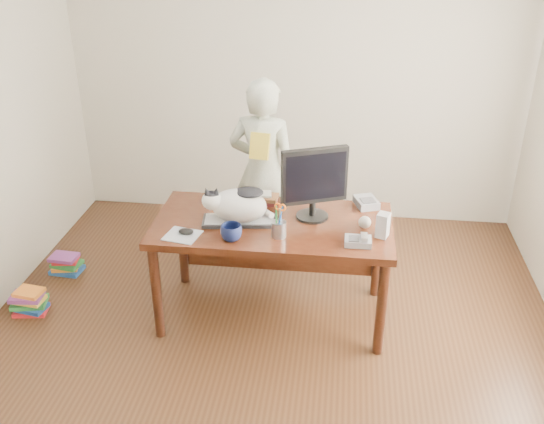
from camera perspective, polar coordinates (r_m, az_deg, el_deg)
The scene contains 18 objects.
room at distance 3.27m, azimuth -1.18°, elevation 3.48°, with size 4.50×4.50×4.50m.
desk at distance 4.21m, azimuth 0.21°, elevation -2.22°, with size 1.60×0.80×0.75m.
keyboard at distance 4.06m, azimuth -3.09°, elevation -0.81°, with size 0.51×0.25×0.03m.
cat at distance 4.00m, azimuth -3.35°, elevation 0.75°, with size 0.48×0.29×0.27m.
monitor at distance 4.00m, azimuth 4.01°, elevation 3.03°, with size 0.43×0.29×0.51m.
pen_cup at distance 3.86m, azimuth 0.66°, elevation -1.44°, with size 0.12×0.12×0.24m.
mousepad at distance 3.94m, azimuth -8.43°, elevation -2.19°, with size 0.25×0.23×0.00m.
mouse at distance 3.94m, azimuth -8.10°, elevation -1.81°, with size 0.11×0.08×0.04m.
coffee_mug at distance 3.83m, azimuth -3.85°, elevation -1.95°, with size 0.14×0.14×0.11m, color #0D1436.
phone at distance 3.83m, azimuth 8.15°, elevation -2.69°, with size 0.17×0.14×0.08m.
speaker at distance 3.92m, azimuth 10.40°, elevation -1.23°, with size 0.10×0.10×0.16m.
baseball at distance 4.02m, azimuth 8.73°, elevation -0.96°, with size 0.08×0.08×0.08m.
book_stack at distance 4.32m, azimuth -0.74°, elevation 1.27°, with size 0.21×0.16×0.07m.
calculator at distance 4.33m, azimuth 8.87°, elevation 0.92°, with size 0.19×0.22×0.06m.
person at distance 4.79m, azimuth -0.85°, elevation 3.73°, with size 0.56×0.37×1.53m, color white.
held_book at distance 4.53m, azimuth -1.16°, elevation 6.22°, with size 0.16×0.11×0.20m.
book_pile_a at distance 4.76m, azimuth -21.84°, elevation -7.85°, with size 0.27×0.22×0.18m.
book_pile_b at distance 5.16m, azimuth -18.81°, elevation -4.65°, with size 0.26×0.20×0.15m.
Camera 1 is at (0.43, -2.97, 2.65)m, focal length 40.00 mm.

